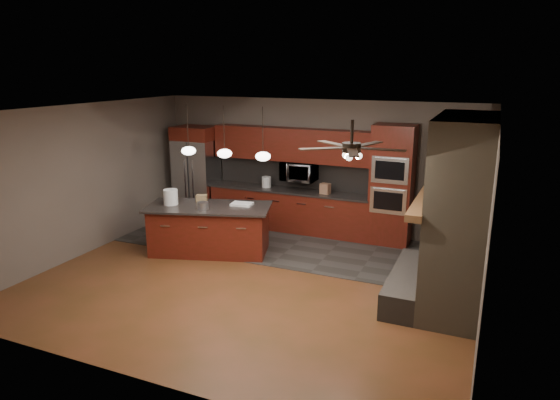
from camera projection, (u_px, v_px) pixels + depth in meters
The scene contains 22 objects.
ground at pixel (254, 279), 8.34m from camera, with size 7.00×7.00×0.00m, color brown.
ceiling at pixel (252, 110), 7.62m from camera, with size 7.00×6.00×0.02m, color white.
back_wall at pixel (315, 166), 10.65m from camera, with size 7.00×0.02×2.80m, color #63584F.
right_wall at pixel (489, 225), 6.65m from camera, with size 0.02×6.00×2.80m, color #63584F.
left_wall at pixel (85, 180), 9.32m from camera, with size 0.02×6.00×2.80m, color #63584F.
slate_tile_patch at pixel (294, 245), 9.94m from camera, with size 7.00×2.40×0.01m, color #353330.
fireplace_column at pixel (454, 220), 7.21m from camera, with size 1.30×2.10×2.80m.
back_cabinetry at pixel (290, 189), 10.73m from camera, with size 3.59×0.64×2.20m.
oven_tower at pixel (392, 185), 9.78m from camera, with size 0.80×0.63×2.38m.
microwave at pixel (299, 171), 10.56m from camera, with size 0.73×0.41×0.50m, color silver.
refrigerator at pixel (197, 173), 11.44m from camera, with size 0.93×0.75×2.15m.
kitchen_island at pixel (209, 229), 9.46m from camera, with size 2.51×1.68×0.92m.
white_bucket at pixel (171, 197), 9.41m from camera, with size 0.27×0.27×0.29m, color white.
paint_can at pixel (203, 206), 9.10m from camera, with size 0.21×0.21×0.14m, color #B7B8BD.
paint_tray at pixel (242, 204), 9.40m from camera, with size 0.39×0.27×0.04m, color white.
cardboard_box at pixel (202, 198), 9.65m from camera, with size 0.20×0.15×0.13m, color #93754B.
counter_bucket at pixel (266, 182), 10.87m from camera, with size 0.20×0.20×0.23m, color silver.
counter_box at pixel (325, 189), 10.30m from camera, with size 0.19×0.15×0.22m, color #93664C.
pendant_left at pixel (189, 151), 9.09m from camera, with size 0.26×0.26×0.92m.
pendant_center at pixel (225, 153), 8.80m from camera, with size 0.26×0.26×0.92m.
pendant_right at pixel (263, 156), 8.52m from camera, with size 0.26×0.26×0.92m.
ceiling_fan at pixel (352, 147), 6.31m from camera, with size 1.27×1.33×0.41m.
Camera 1 is at (3.45, -6.92, 3.43)m, focal length 32.00 mm.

